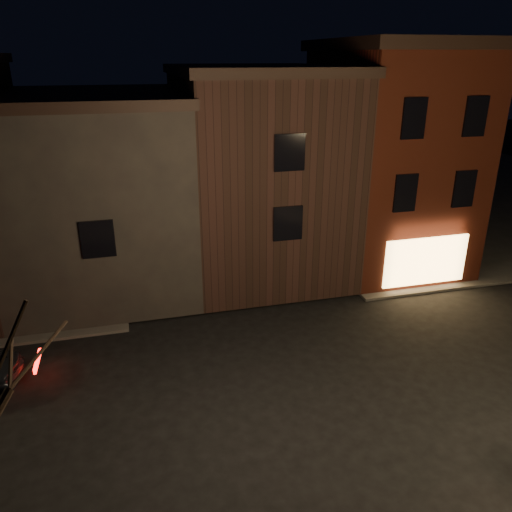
# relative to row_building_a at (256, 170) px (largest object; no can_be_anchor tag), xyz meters

# --- Properties ---
(ground) EXTENTS (120.00, 120.00, 0.00)m
(ground) POSITION_rel_row_building_a_xyz_m (-1.50, -10.50, -4.83)
(ground) COLOR black
(ground) RESTS_ON ground
(sidewalk_far_right) EXTENTS (30.00, 30.00, 0.12)m
(sidewalk_far_right) POSITION_rel_row_building_a_xyz_m (18.50, 9.50, -4.77)
(sidewalk_far_right) COLOR #2D2B28
(sidewalk_far_right) RESTS_ON ground
(corner_building) EXTENTS (6.50, 8.50, 10.50)m
(corner_building) POSITION_rel_row_building_a_xyz_m (6.50, -1.03, 0.57)
(corner_building) COLOR #43150B
(corner_building) RESTS_ON ground
(row_building_a) EXTENTS (7.30, 10.30, 9.40)m
(row_building_a) POSITION_rel_row_building_a_xyz_m (0.00, 0.00, 0.00)
(row_building_a) COLOR black
(row_building_a) RESTS_ON ground
(row_building_b) EXTENTS (7.80, 10.30, 8.40)m
(row_building_b) POSITION_rel_row_building_a_xyz_m (-7.25, 0.00, -0.50)
(row_building_b) COLOR black
(row_building_b) RESTS_ON ground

